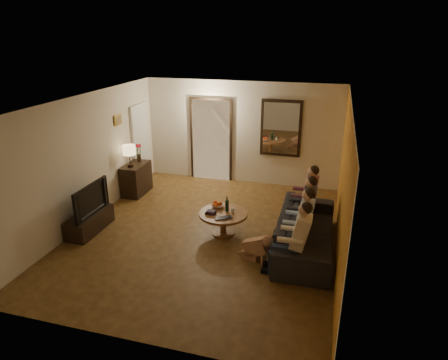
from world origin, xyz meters
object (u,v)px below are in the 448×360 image
(person_d, at_px, (306,199))
(dog, at_px, (256,246))
(table_lamp, at_px, (130,156))
(tv_stand, at_px, (90,222))
(tv, at_px, (87,199))
(coffee_table, at_px, (223,223))
(bowl, at_px, (217,206))
(laptop, at_px, (224,219))
(person_b, at_px, (300,225))
(sofa, at_px, (306,231))
(person_c, at_px, (303,211))
(wine_bottle, at_px, (227,204))
(person_a, at_px, (296,242))
(dresser, at_px, (136,179))

(person_d, bearing_deg, dog, -114.25)
(table_lamp, bearing_deg, dog, -29.96)
(tv_stand, distance_m, tv, 0.50)
(coffee_table, xyz_separation_m, bowl, (-0.18, 0.22, 0.26))
(coffee_table, xyz_separation_m, laptop, (0.10, -0.28, 0.24))
(tv, relative_size, coffee_table, 1.15)
(person_b, relative_size, dog, 2.14)
(tv, xyz_separation_m, sofa, (4.19, 0.48, -0.33))
(person_c, distance_m, person_d, 0.60)
(tv, bearing_deg, person_c, -79.26)
(person_b, relative_size, bowl, 4.63)
(table_lamp, height_order, tv_stand, table_lamp)
(person_c, height_order, dog, person_c)
(person_d, height_order, bowl, person_d)
(person_b, distance_m, wine_bottle, 1.54)
(coffee_table, bearing_deg, dog, -43.53)
(tv, xyz_separation_m, laptop, (2.69, 0.32, -0.22))
(sofa, bearing_deg, person_a, 172.67)
(table_lamp, height_order, coffee_table, table_lamp)
(wine_bottle, bearing_deg, sofa, -8.19)
(tv_stand, relative_size, tv, 1.03)
(table_lamp, height_order, tv, table_lamp)
(bowl, bearing_deg, person_c, -1.47)
(tv_stand, bearing_deg, bowl, 18.77)
(person_c, bearing_deg, dresser, 163.20)
(tv, height_order, person_c, person_c)
(dresser, xyz_separation_m, wine_bottle, (2.64, -1.31, 0.23))
(tv_stand, distance_m, person_a, 4.13)
(tv, bearing_deg, laptop, -83.24)
(dresser, height_order, dog, dresser)
(person_c, bearing_deg, sofa, -71.57)
(person_d, relative_size, wine_bottle, 3.87)
(bowl, bearing_deg, coffee_table, -50.71)
(tv_stand, relative_size, person_b, 0.93)
(person_b, height_order, person_d, same)
(person_a, xyz_separation_m, person_d, (0.00, 1.80, 0.00))
(tv_stand, relative_size, dog, 1.99)
(dresser, xyz_separation_m, table_lamp, (0.00, -0.22, 0.64))
(dresser, distance_m, dog, 4.03)
(person_d, relative_size, bowl, 4.63)
(tv, relative_size, wine_bottle, 3.50)
(wine_bottle, bearing_deg, dresser, 153.58)
(bowl, bearing_deg, wine_bottle, -27.55)
(tv_stand, xyz_separation_m, dog, (3.40, -0.17, 0.09))
(dresser, xyz_separation_m, coffee_table, (2.59, -1.41, -0.15))
(dresser, relative_size, sofa, 0.34)
(dresser, relative_size, person_b, 0.70)
(person_a, height_order, person_d, same)
(tv, bearing_deg, dog, -92.81)
(dog, height_order, bowl, dog)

